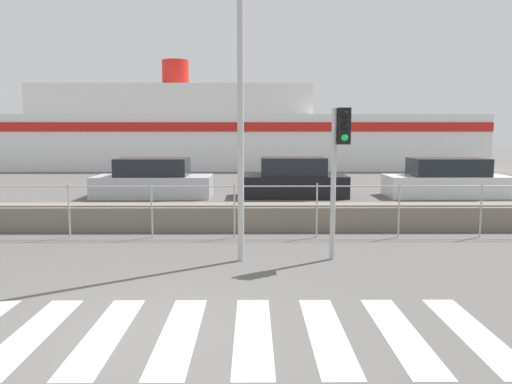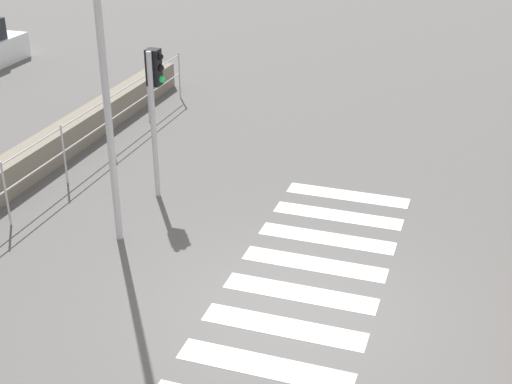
{
  "view_description": "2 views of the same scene",
  "coord_description": "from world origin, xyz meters",
  "px_view_note": "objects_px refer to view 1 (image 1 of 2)",
  "views": [
    {
      "loc": [
        1.38,
        -5.83,
        2.45
      ],
      "look_at": [
        1.43,
        2.0,
        1.5
      ],
      "focal_mm": 35.0,
      "sensor_mm": 36.0,
      "label": 1
    },
    {
      "loc": [
        -8.47,
        -2.23,
        6.23
      ],
      "look_at": [
        1.33,
        1.0,
        1.2
      ],
      "focal_mm": 50.0,
      "sensor_mm": 36.0,
      "label": 2
    }
  ],
  "objects_px": {
    "ferry_boat": "(221,134)",
    "parked_car_white": "(447,180)",
    "parked_car_silver": "(153,180)",
    "parked_car_black": "(293,180)",
    "streetlamp": "(240,54)",
    "traffic_light_far": "(340,149)"
  },
  "relations": [
    {
      "from": "parked_car_white",
      "to": "traffic_light_far",
      "type": "bearing_deg",
      "value": -121.57
    },
    {
      "from": "streetlamp",
      "to": "parked_car_black",
      "type": "height_order",
      "value": "streetlamp"
    },
    {
      "from": "ferry_boat",
      "to": "parked_car_black",
      "type": "relative_size",
      "value": 8.0
    },
    {
      "from": "traffic_light_far",
      "to": "parked_car_silver",
      "type": "relative_size",
      "value": 0.66
    },
    {
      "from": "traffic_light_far",
      "to": "parked_car_white",
      "type": "relative_size",
      "value": 0.63
    },
    {
      "from": "parked_car_silver",
      "to": "parked_car_white",
      "type": "xyz_separation_m",
      "value": [
        11.1,
        0.0,
        -0.0
      ]
    },
    {
      "from": "parked_car_white",
      "to": "ferry_boat",
      "type": "bearing_deg",
      "value": 121.05
    },
    {
      "from": "streetlamp",
      "to": "parked_car_white",
      "type": "height_order",
      "value": "streetlamp"
    },
    {
      "from": "ferry_boat",
      "to": "parked_car_black",
      "type": "bearing_deg",
      "value": -76.91
    },
    {
      "from": "parked_car_silver",
      "to": "parked_car_black",
      "type": "relative_size",
      "value": 1.09
    },
    {
      "from": "parked_car_black",
      "to": "ferry_boat",
      "type": "bearing_deg",
      "value": 103.09
    },
    {
      "from": "traffic_light_far",
      "to": "ferry_boat",
      "type": "relative_size",
      "value": 0.09
    },
    {
      "from": "ferry_boat",
      "to": "parked_car_silver",
      "type": "xyz_separation_m",
      "value": [
        -1.59,
        -15.79,
        -1.69
      ]
    },
    {
      "from": "parked_car_white",
      "to": "streetlamp",
      "type": "bearing_deg",
      "value": -128.44
    },
    {
      "from": "ferry_boat",
      "to": "parked_car_white",
      "type": "height_order",
      "value": "ferry_boat"
    },
    {
      "from": "traffic_light_far",
      "to": "ferry_boat",
      "type": "height_order",
      "value": "ferry_boat"
    },
    {
      "from": "traffic_light_far",
      "to": "parked_car_white",
      "type": "xyz_separation_m",
      "value": [
        5.72,
        9.31,
        -1.5
      ]
    },
    {
      "from": "traffic_light_far",
      "to": "streetlamp",
      "type": "bearing_deg",
      "value": -172.68
    },
    {
      "from": "streetlamp",
      "to": "parked_car_white",
      "type": "distance_m",
      "value": 12.61
    },
    {
      "from": "parked_car_silver",
      "to": "parked_car_black",
      "type": "distance_m",
      "value": 5.27
    },
    {
      "from": "ferry_boat",
      "to": "parked_car_silver",
      "type": "height_order",
      "value": "ferry_boat"
    },
    {
      "from": "traffic_light_far",
      "to": "parked_car_black",
      "type": "xyz_separation_m",
      "value": [
        -0.12,
        9.31,
        -1.49
      ]
    }
  ]
}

